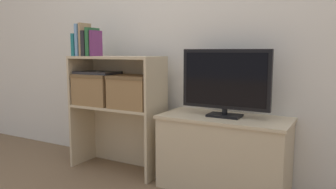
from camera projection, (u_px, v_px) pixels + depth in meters
The scene contains 15 objects.
ground_plane at pixel (157, 187), 2.29m from camera, with size 16.00×16.00×0.00m, color brown.
wall_back at pixel (185, 17), 2.50m from camera, with size 10.00×0.05×2.40m.
tv_stand at pixel (224, 153), 2.23m from camera, with size 0.87×0.41×0.51m.
tv at pixel (225, 81), 2.16m from camera, with size 0.60×0.14×0.45m.
bookshelf_lower_tier at pixel (122, 129), 2.65m from camera, with size 0.75×0.31×0.52m.
bookshelf_upper_tier at pixel (121, 74), 2.59m from camera, with size 0.75×0.31×0.39m.
book_teal at pixel (79, 45), 2.63m from camera, with size 0.03×0.16×0.18m.
book_skyblue at pixel (82, 40), 2.60m from camera, with size 0.02×0.15×0.25m.
book_tan at pixel (85, 40), 2.59m from camera, with size 0.02×0.13×0.26m.
book_charcoal at pixel (89, 44), 2.58m from camera, with size 0.04×0.14×0.20m.
book_forest at pixel (92, 42), 2.56m from camera, with size 0.03×0.14×0.22m.
book_plum at pixel (96, 43), 2.54m from camera, with size 0.02×0.13×0.20m.
storage_basket_left at pixel (98, 88), 2.63m from camera, with size 0.33×0.28×0.24m.
storage_basket_right at pixel (134, 90), 2.46m from camera, with size 0.33×0.28×0.24m.
laptop at pixel (98, 73), 2.61m from camera, with size 0.34×0.22×0.02m.
Camera 1 is at (1.13, -1.87, 0.94)m, focal length 35.00 mm.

